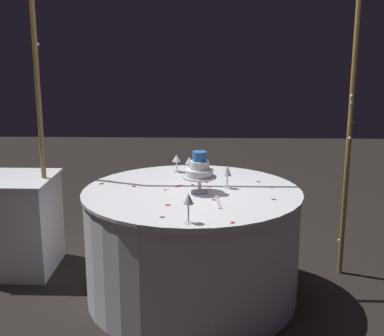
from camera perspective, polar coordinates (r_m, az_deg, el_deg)
The scene contains 25 objects.
ground_plane at distance 3.73m, azimuth -0.00°, elevation -13.60°, with size 12.00×12.00×0.00m, color black.
decorative_arch at distance 3.72m, azimuth 0.19°, elevation 9.89°, with size 2.26×0.06×2.22m.
main_table at distance 3.57m, azimuth -0.00°, elevation -8.23°, with size 1.44×1.44×0.75m.
side_table at distance 4.21m, azimuth -18.54°, elevation -5.72°, with size 0.59×0.59×0.72m.
tiered_cake at distance 3.37m, azimuth 0.83°, elevation -0.19°, with size 0.22×0.22×0.27m.
wine_glass_0 at distance 3.48m, azimuth 3.85°, elevation -0.41°, with size 0.06×0.06×0.16m.
wine_glass_1 at distance 3.80m, azimuth -0.30°, elevation 0.69°, with size 0.06×0.06×0.14m.
wine_glass_2 at distance 2.82m, azimuth -0.32°, elevation -3.56°, with size 0.06×0.06×0.16m.
wine_glass_3 at distance 3.91m, azimuth -1.69°, elevation 0.98°, with size 0.07×0.07×0.13m.
cake_knife at distance 3.24m, azimuth 2.75°, elevation -3.45°, with size 0.05×0.30×0.01m.
rose_petal_0 at distance 3.56m, azimuth -1.23°, elevation -1.89°, with size 0.03×0.02×0.00m, color red.
rose_petal_1 at distance 2.94m, azimuth -3.26°, elevation -5.32°, with size 0.03×0.02×0.00m, color red.
rose_petal_2 at distance 3.54m, azimuth -1.61°, elevation -1.99°, with size 0.04×0.03×0.00m, color red.
rose_petal_3 at distance 2.86m, azimuth 4.43°, elevation -5.91°, with size 0.03×0.02×0.00m, color red.
rose_petal_4 at distance 3.64m, azimuth 1.59°, elevation -1.55°, with size 0.03×0.02×0.00m, color red.
rose_petal_5 at distance 3.15m, azimuth -2.64°, elevation -4.02°, with size 0.04×0.02×0.00m, color red.
rose_petal_6 at distance 3.29m, azimuth 8.84°, elevation -3.38°, with size 0.03×0.02×0.00m, color red.
rose_petal_7 at distance 3.26m, azimuth -0.42°, elevation -3.36°, with size 0.02×0.02×0.00m, color red.
rose_petal_8 at distance 3.25m, azimuth 2.41°, elevation -3.46°, with size 0.03×0.02×0.00m, color red.
rose_petal_9 at distance 3.46m, azimuth -2.91°, elevation -2.40°, with size 0.03×0.02×0.00m, color red.
rose_petal_10 at distance 3.56m, azimuth -6.33°, elevation -1.97°, with size 0.04×0.02×0.00m, color red.
rose_petal_11 at distance 3.52m, azimuth 1.95°, elevation -2.08°, with size 0.02×0.02×0.00m, color red.
rose_petal_12 at distance 3.66m, azimuth -9.77°, elevation -1.68°, with size 0.04×0.03×0.00m, color red.
rose_petal_13 at distance 3.68m, azimuth 7.21°, elevation -1.48°, with size 0.03×0.02×0.00m, color red.
rose_petal_14 at distance 3.58m, azimuth 0.14°, elevation -1.83°, with size 0.03×0.02×0.00m, color red.
Camera 1 is at (0.10, -3.31, 1.71)m, focal length 49.22 mm.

